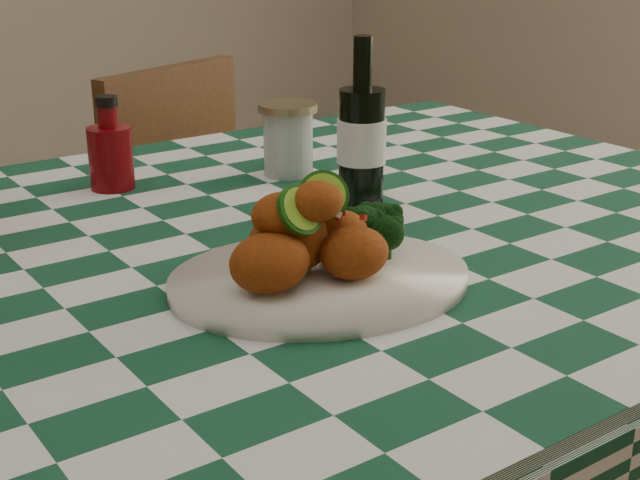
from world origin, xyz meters
TOP-DOWN VIEW (x-y plane):
  - plate at (0.04, -0.17)m, footprint 0.39×0.34m
  - fried_chicken_pile at (0.03, -0.17)m, footprint 0.16×0.12m
  - broccoli_side at (0.13, -0.16)m, footprint 0.07×0.07m
  - ketchup_bottle at (0.01, 0.31)m, footprint 0.07×0.07m
  - mason_jar at (0.26, 0.22)m, footprint 0.11×0.11m
  - beer_bottle at (0.25, 0.03)m, footprint 0.08×0.08m
  - wooden_chair_right at (0.42, 0.68)m, footprint 0.51×0.52m

SIDE VIEW (x-z plane):
  - wooden_chair_right at x=0.42m, z-range 0.00..0.86m
  - plate at x=0.04m, z-range 0.79..0.80m
  - broccoli_side at x=0.13m, z-range 0.80..0.86m
  - mason_jar at x=0.26m, z-range 0.79..0.90m
  - ketchup_bottle at x=0.01m, z-range 0.79..0.92m
  - fried_chicken_pile at x=0.03m, z-range 0.80..0.91m
  - beer_bottle at x=0.25m, z-range 0.79..1.02m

